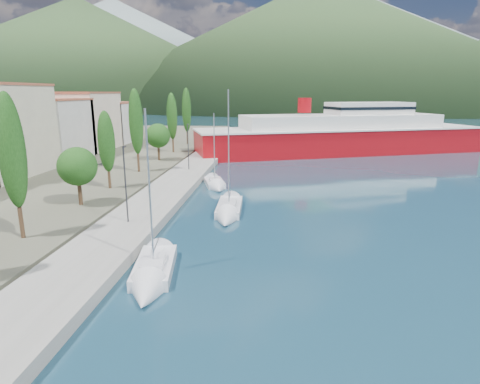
# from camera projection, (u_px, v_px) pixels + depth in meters

# --- Properties ---
(ground) EXTENTS (1400.00, 1400.00, 0.00)m
(ground) POSITION_uv_depth(u_px,v_px,m) (269.00, 126.00, 133.75)
(ground) COLOR #193B4D
(quay) EXTENTS (5.00, 88.00, 0.80)m
(quay) POSITION_uv_depth(u_px,v_px,m) (168.00, 191.00, 43.60)
(quay) COLOR gray
(quay) RESTS_ON ground
(hills_far) EXTENTS (1480.00, 900.00, 180.00)m
(hills_far) POSITION_uv_depth(u_px,v_px,m) (372.00, 46.00, 584.86)
(hills_far) COLOR gray
(hills_far) RESTS_ON ground
(hills_near) EXTENTS (1010.00, 520.00, 115.00)m
(hills_near) POSITION_uv_depth(u_px,v_px,m) (386.00, 48.00, 357.27)
(hills_near) COLOR #2F4A25
(hills_near) RESTS_ON ground
(town_buildings) EXTENTS (9.20, 69.20, 11.30)m
(town_buildings) POSITION_uv_depth(u_px,v_px,m) (23.00, 132.00, 54.92)
(town_buildings) COLOR beige
(town_buildings) RESTS_ON land_strip
(tree_row) EXTENTS (3.68, 63.66, 11.10)m
(tree_row) POSITION_uv_depth(u_px,v_px,m) (130.00, 134.00, 49.28)
(tree_row) COLOR #47301E
(tree_row) RESTS_ON land_strip
(lamp_posts) EXTENTS (0.15, 44.66, 6.06)m
(lamp_posts) POSITION_uv_depth(u_px,v_px,m) (127.00, 181.00, 31.65)
(lamp_posts) COLOR #2D2D33
(lamp_posts) RESTS_ON quay
(sailboat_near) EXTENTS (3.39, 7.83, 10.89)m
(sailboat_near) POSITION_uv_depth(u_px,v_px,m) (150.00, 281.00, 23.11)
(sailboat_near) COLOR silver
(sailboat_near) RESTS_ON ground
(sailboat_mid) EXTENTS (2.51, 8.41, 11.99)m
(sailboat_mid) POSITION_uv_depth(u_px,v_px,m) (228.00, 214.00, 35.88)
(sailboat_mid) COLOR silver
(sailboat_mid) RESTS_ON ground
(sailboat_far) EXTENTS (3.80, 6.69, 9.37)m
(sailboat_far) POSITION_uv_depth(u_px,v_px,m) (216.00, 186.00, 46.70)
(sailboat_far) COLOR silver
(sailboat_far) RESTS_ON ground
(ferry) EXTENTS (53.61, 27.99, 10.50)m
(ferry) POSITION_uv_depth(u_px,v_px,m) (341.00, 136.00, 73.45)
(ferry) COLOR #9E090F
(ferry) RESTS_ON ground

